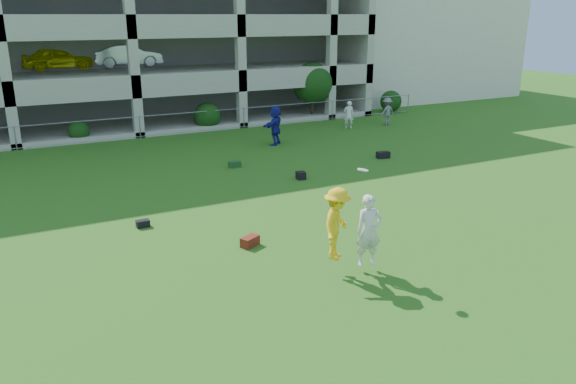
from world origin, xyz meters
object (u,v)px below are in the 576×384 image
bystander_e (349,115)px  parking_garage (100,19)px  stucco_building (389,31)px  frisbee_contest (346,226)px  bystander_d (275,125)px  crate_d (301,175)px  bystander_f (387,111)px

bystander_e → parking_garage: 17.02m
stucco_building → frisbee_contest: bearing=-128.7°
bystander_d → crate_d: (-1.87, -6.09, -0.83)m
parking_garage → frisbee_contest: bearing=-88.5°
stucco_building → bystander_e: 17.23m
stucco_building → frisbee_contest: stucco_building is taller
bystander_e → bystander_f: (2.63, -0.12, 0.01)m
frisbee_contest → parking_garage: bearing=91.5°
bystander_f → frisbee_contest: (-13.23, -15.76, 0.48)m
bystander_d → bystander_f: 8.41m
stucco_building → frisbee_contest: (-22.31, -27.80, -3.71)m
stucco_building → bystander_f: stucco_building is taller
bystander_d → bystander_e: (5.60, 1.80, -0.19)m
bystander_d → bystander_f: bystander_d is taller
frisbee_contest → parking_garage: parking_garage is taller
bystander_f → crate_d: bearing=29.8°
stucco_building → crate_d: 28.00m
frisbee_contest → crate_d: bearing=68.6°
frisbee_contest → bystander_e: bearing=56.3°
bystander_d → crate_d: size_ratio=5.63×
bystander_d → parking_garage: size_ratio=0.07×
crate_d → frisbee_contest: size_ratio=0.13×
bystander_d → parking_garage: bearing=-107.9°
bystander_e → bystander_f: bearing=-158.2°
bystander_f → parking_garage: 18.94m
frisbee_contest → bystander_f: bearing=50.0°
parking_garage → bystander_d: bearing=-67.0°
stucco_building → bystander_f: 15.65m
bystander_d → bystander_e: bystander_d is taller
crate_d → bystander_d: bearing=73.0°
bystander_d → parking_garage: (-5.69, 13.42, 5.03)m
crate_d → parking_garage: parking_garage is taller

